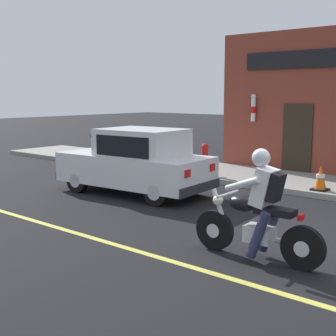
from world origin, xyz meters
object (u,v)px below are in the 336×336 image
(motorcycle_with_rider, at_px, (258,214))
(car_hatchback, at_px, (136,162))
(traffic_cone, at_px, (320,178))
(fire_hydrant, at_px, (205,159))

(motorcycle_with_rider, distance_m, car_hatchback, 4.98)
(traffic_cone, xyz_separation_m, fire_hydrant, (0.03, 3.35, 0.14))
(motorcycle_with_rider, height_order, traffic_cone, motorcycle_with_rider)
(car_hatchback, relative_size, fire_hydrant, 4.42)
(traffic_cone, distance_m, fire_hydrant, 3.35)
(car_hatchback, bearing_deg, fire_hydrant, -3.05)
(motorcycle_with_rider, relative_size, traffic_cone, 3.37)
(motorcycle_with_rider, xyz_separation_m, traffic_cone, (4.74, 1.00, -0.25))
(car_hatchback, relative_size, traffic_cone, 6.48)
(motorcycle_with_rider, relative_size, fire_hydrant, 2.30)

